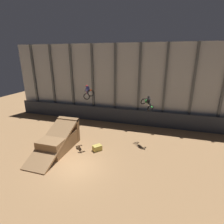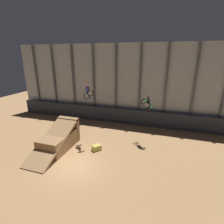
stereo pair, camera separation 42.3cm
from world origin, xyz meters
name	(u,v)px [view 2 (the right image)]	position (x,y,z in m)	size (l,w,h in m)	color
ground_plane	(76,167)	(0.00, 0.00, 0.00)	(60.00, 60.00, 0.00)	#9E754C
arena_back_wall	(116,84)	(0.00, 12.16, 5.49)	(32.00, 0.40, 10.98)	#ADB2B7
lower_barrier	(114,115)	(0.00, 11.37, 1.08)	(31.36, 0.20, 2.16)	#2D333D
dirt_ramp	(60,139)	(-3.34, 2.58, 0.95)	(2.47, 6.53, 2.86)	#966F48
rider_bike_left_air	(88,92)	(-0.80, 4.66, 5.71)	(1.70, 1.71, 1.67)	black
rider_bike_right_air	(147,103)	(5.11, 6.70, 4.54)	(1.63, 1.74, 1.63)	black
hay_bale_trackside	(97,148)	(0.61, 3.19, 0.28)	(1.05, 1.07, 0.57)	#CCB751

